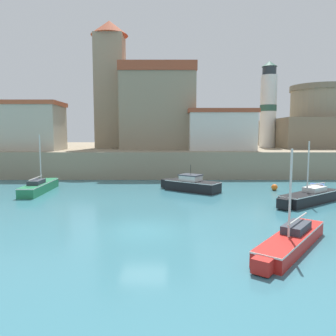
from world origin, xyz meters
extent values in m
plane|color=teal|center=(0.00, 0.00, 0.00)|extent=(200.00, 200.00, 0.00)
cube|color=gray|center=(0.00, 39.08, 1.55)|extent=(120.00, 40.00, 3.09)
cube|color=red|center=(6.92, -2.82, 0.33)|extent=(4.87, 5.79, 0.67)
cube|color=red|center=(4.81, -5.56, 0.33)|extent=(0.89, 0.87, 0.57)
cube|color=white|center=(6.92, -2.82, 0.63)|extent=(4.92, 5.85, 0.07)
cylinder|color=silver|center=(6.63, -3.20, 2.61)|extent=(0.10, 0.10, 3.89)
cylinder|color=silver|center=(7.40, -2.19, 1.22)|extent=(1.81, 2.31, 0.08)
cube|color=#333842|center=(7.31, -2.32, 0.85)|extent=(1.86, 2.05, 0.36)
cube|color=black|center=(11.89, 6.77, 0.42)|extent=(5.65, 4.78, 0.83)
cube|color=black|center=(9.25, 4.76, 0.42)|extent=(1.01, 1.04, 0.71)
cube|color=white|center=(11.89, 6.77, 0.79)|extent=(5.70, 4.83, 0.07)
cylinder|color=silver|center=(11.53, 6.50, 2.74)|extent=(0.10, 0.10, 3.81)
cylinder|color=silver|center=(12.49, 7.22, 1.38)|extent=(2.19, 1.69, 0.08)
cube|color=silver|center=(12.37, 7.13, 1.01)|extent=(2.05, 1.90, 0.36)
cube|color=black|center=(3.56, 11.94, 0.47)|extent=(5.00, 4.31, 0.94)
cube|color=black|center=(1.25, 13.60, 0.47)|extent=(1.25, 1.29, 0.79)
cube|color=white|center=(3.56, 11.94, 0.90)|extent=(5.05, 4.35, 0.07)
cube|color=silver|center=(3.36, 12.08, 1.18)|extent=(2.18, 2.10, 0.48)
cube|color=#2D333D|center=(3.36, 12.08, 1.46)|extent=(2.35, 2.26, 0.08)
cylinder|color=black|center=(3.36, 12.08, 1.95)|extent=(0.04, 0.04, 0.90)
cube|color=#237A4C|center=(-10.08, 11.43, 0.41)|extent=(1.51, 6.42, 0.83)
cube|color=#237A4C|center=(-10.16, 14.93, 0.41)|extent=(0.77, 0.63, 0.71)
cube|color=white|center=(-10.08, 11.43, 0.79)|extent=(1.53, 6.49, 0.07)
cylinder|color=silver|center=(-10.09, 11.90, 2.97)|extent=(0.10, 0.10, 4.29)
cylinder|color=silver|center=(-10.06, 10.63, 1.38)|extent=(0.15, 2.88, 0.08)
cube|color=#333842|center=(-10.07, 10.79, 1.01)|extent=(1.00, 1.94, 0.36)
cube|color=#284C9E|center=(14.87, 12.18, 0.24)|extent=(2.30, 3.04, 0.49)
cube|color=#284C9E|center=(14.14, 10.68, 0.24)|extent=(0.82, 0.77, 0.42)
cube|color=white|center=(14.87, 12.18, 0.45)|extent=(2.32, 3.07, 0.07)
cube|color=#997F5B|center=(14.87, 12.18, 0.53)|extent=(0.99, 0.62, 0.08)
cube|color=black|center=(15.54, 13.55, 0.29)|extent=(0.27, 0.27, 0.36)
sphere|color=orange|center=(11.04, 12.31, 0.29)|extent=(0.57, 0.57, 0.57)
cube|color=gray|center=(0.00, 32.44, 8.00)|extent=(9.66, 16.94, 9.83)
cube|color=#9E472D|center=(0.00, 32.44, 13.52)|extent=(9.85, 17.28, 1.20)
cube|color=gray|center=(-6.82, 29.90, 10.89)|extent=(3.97, 3.97, 15.60)
cone|color=#9E472D|center=(-6.82, 29.90, 19.69)|extent=(5.16, 5.16, 2.00)
cube|color=#796C57|center=(24.00, 32.59, 5.20)|extent=(14.09, 14.09, 4.21)
cylinder|color=gray|center=(24.00, 32.59, 7.26)|extent=(8.18, 8.18, 8.34)
cylinder|color=#796C57|center=(24.00, 32.59, 11.83)|extent=(8.59, 8.59, 0.80)
cylinder|color=silver|center=(16.00, 31.37, 8.32)|extent=(2.31, 2.31, 10.47)
cylinder|color=#2D5647|center=(16.00, 31.37, 8.85)|extent=(2.37, 2.37, 0.90)
cylinder|color=#262D33|center=(16.00, 31.37, 14.16)|extent=(1.96, 1.96, 1.20)
cone|color=#2D5647|center=(16.00, 31.37, 15.16)|extent=(2.19, 2.19, 0.80)
cube|color=silver|center=(8.00, 24.09, 5.38)|extent=(8.10, 4.36, 4.58)
cube|color=#9E472D|center=(8.00, 24.09, 7.92)|extent=(8.50, 4.58, 0.50)
cube|color=#BCB29E|center=(-16.00, 23.58, 5.82)|extent=(7.98, 5.21, 5.45)
cube|color=#B25133|center=(-16.00, 23.58, 8.79)|extent=(8.38, 5.47, 0.50)
camera|label=1|loc=(1.31, -17.19, 5.22)|focal=35.00mm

